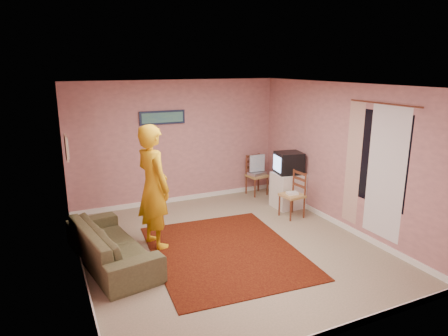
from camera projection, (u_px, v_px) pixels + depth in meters
name	position (u px, v px, depth m)	size (l,w,h in m)	color
ground	(227.00, 247.00, 6.54)	(5.00, 5.00, 0.00)	tan
wall_back	(177.00, 143.00, 8.41)	(4.50, 0.02, 2.60)	tan
wall_front	(334.00, 228.00, 4.02)	(4.50, 0.02, 2.60)	tan
wall_left	(75.00, 188.00, 5.29)	(0.02, 5.00, 2.60)	tan
wall_right	(341.00, 157.00, 7.13)	(0.02, 5.00, 2.60)	tan
ceiling	(228.00, 85.00, 5.88)	(4.50, 5.00, 0.02)	white
baseboard_back	(179.00, 199.00, 8.71)	(4.50, 0.02, 0.10)	white
baseboard_front	(325.00, 334.00, 4.34)	(4.50, 0.02, 0.10)	white
baseboard_left	(84.00, 273.00, 5.61)	(0.02, 5.00, 0.10)	white
baseboard_right	(336.00, 222.00, 7.44)	(0.02, 5.00, 0.10)	white
window	(380.00, 159.00, 6.30)	(0.01, 1.10, 1.50)	black
curtain_sheer	(386.00, 173.00, 6.21)	(0.01, 0.75, 2.10)	silver
curtain_floral	(353.00, 164.00, 6.82)	(0.01, 0.35, 2.10)	beige
curtain_rod	(384.00, 103.00, 6.06)	(0.02, 0.02, 1.40)	brown
picture_back	(162.00, 118.00, 8.12)	(0.95, 0.04, 0.28)	#131C36
picture_left	(67.00, 148.00, 6.65)	(0.04, 0.38, 0.42)	beige
area_rug	(225.00, 251.00, 6.36)	(2.21, 2.77, 0.01)	black
tv_cabinet	(288.00, 190.00, 8.28)	(0.58, 0.52, 0.73)	silver
crt_tv	(289.00, 163.00, 8.13)	(0.58, 0.53, 0.44)	black
chair_a	(257.00, 171.00, 9.06)	(0.46, 0.44, 0.49)	tan
dvd_player	(257.00, 173.00, 9.07)	(0.38, 0.27, 0.07)	#ADADB2
blue_throw	(257.00, 163.00, 9.01)	(0.36, 0.05, 0.38)	#87B9DE
chair_b	(292.00, 190.00, 7.70)	(0.42, 0.44, 0.49)	tan
game_console	(292.00, 193.00, 7.71)	(0.21, 0.16, 0.04)	white
sofa	(111.00, 244.00, 5.95)	(2.06, 0.81, 0.60)	brown
person	(153.00, 187.00, 6.36)	(0.73, 0.48, 2.01)	gold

